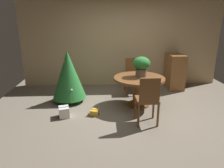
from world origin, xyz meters
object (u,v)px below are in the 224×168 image
Objects in this scene: gift_box_gold at (95,112)px; flower_vase at (141,65)px; holiday_tree at (68,75)px; wooden_cabinet at (175,72)px; wooden_chair_near at (148,98)px; gift_box_cream at (64,112)px; round_dining_table at (139,85)px; wooden_chair_far at (133,73)px.

flower_vase is at bearing 26.47° from gift_box_gold.
holiday_tree is 3.12m from wooden_cabinet.
flower_vase is at bearing -136.71° from wooden_cabinet.
gift_box_cream is (-1.69, 0.42, -0.45)m from wooden_chair_near.
round_dining_table is at bearing 17.43° from gift_box_cream.
gift_box_gold is at bearing -52.10° from holiday_tree.
wooden_chair_near is at bearing -90.00° from wooden_chair_far.
wooden_chair_far is 1.32m from wooden_cabinet.
wooden_chair_near is (0.00, -0.95, 0.05)m from round_dining_table.
gift_box_cream is at bearing -174.46° from gift_box_gold.
flower_vase reaches higher than gift_box_cream.
round_dining_table is 1.82m from gift_box_cream.
holiday_tree is at bearing -163.53° from wooden_cabinet.
holiday_tree reaches higher than wooden_chair_near.
wooden_chair_near is at bearing -90.00° from round_dining_table.
gift_box_cream is at bearing 166.11° from wooden_chair_near.
gift_box_cream is (-0.65, -0.06, 0.05)m from gift_box_gold.
flower_vase is 1.77m from wooden_cabinet.
wooden_chair_near is 3.46× the size of gift_box_cream.
round_dining_table is at bearing -124.31° from flower_vase.
flower_vase reaches higher than gift_box_gold.
holiday_tree is (-1.69, 0.36, 0.18)m from round_dining_table.
flower_vase reaches higher than wooden_chair_near.
wooden_chair_near is 2.15m from holiday_tree.
holiday_tree is 1.26× the size of wooden_cabinet.
gift_box_cream is 3.50m from wooden_cabinet.
flower_vase is 2.07× the size of gift_box_gold.
wooden_cabinet is (2.34, 1.71, 0.45)m from gift_box_gold.
wooden_chair_far is 0.74× the size of holiday_tree.
wooden_cabinet is (1.29, 0.25, -0.03)m from wooden_chair_far.
flower_vase is at bearing -9.34° from holiday_tree.
wooden_chair_far is 3.33× the size of gift_box_cream.
wooden_chair_near is (-0.05, -1.03, -0.42)m from flower_vase.
wooden_cabinet is (2.98, 0.88, -0.18)m from holiday_tree.
wooden_cabinet reaches higher than wooden_chair_far.
gift_box_gold is (0.65, -0.83, -0.63)m from holiday_tree.
round_dining_table is 2.55× the size of flower_vase.
gift_box_gold is 0.22× the size of wooden_cabinet.
holiday_tree reaches higher than wooden_chair_far.
flower_vase is at bearing 55.69° from round_dining_table.
wooden_chair_near is 0.97× the size of wooden_cabinet.
wooden_cabinet is (1.29, 2.20, -0.05)m from wooden_chair_near.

